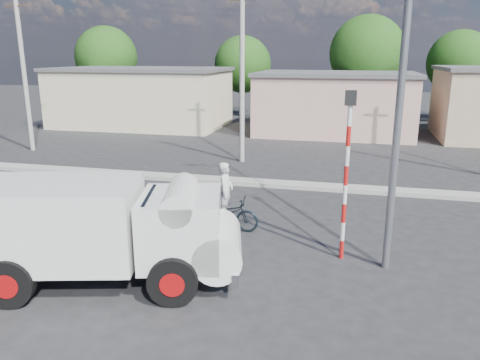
% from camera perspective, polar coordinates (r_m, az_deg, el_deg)
% --- Properties ---
extents(ground_plane, '(120.00, 120.00, 0.00)m').
position_cam_1_polar(ground_plane, '(11.88, -3.93, -10.88)').
color(ground_plane, '#252528').
rests_on(ground_plane, ground).
extents(median, '(40.00, 0.80, 0.16)m').
position_cam_1_polar(median, '(19.15, 3.27, -0.40)').
color(median, '#99968E').
rests_on(median, ground).
extents(truck, '(6.24, 3.57, 2.44)m').
position_cam_1_polar(truck, '(11.11, -15.57, -5.74)').
color(truck, black).
rests_on(truck, ground).
extents(bicycle, '(2.06, 0.80, 1.07)m').
position_cam_1_polar(bicycle, '(14.22, -1.73, -4.04)').
color(bicycle, black).
rests_on(bicycle, ground).
extents(cyclist, '(0.46, 0.68, 1.80)m').
position_cam_1_polar(cyclist, '(14.10, -1.74, -2.62)').
color(cyclist, silver).
rests_on(cyclist, ground).
extents(traffic_pole, '(0.28, 0.18, 4.36)m').
position_cam_1_polar(traffic_pole, '(11.95, 12.90, 2.14)').
color(traffic_pole, red).
rests_on(traffic_pole, ground).
extents(streetlight, '(2.34, 0.22, 9.00)m').
position_cam_1_polar(streetlight, '(11.39, 18.43, 13.18)').
color(streetlight, slate).
rests_on(streetlight, ground).
extents(building_row, '(37.80, 7.30, 4.44)m').
position_cam_1_polar(building_row, '(32.38, 9.86, 9.49)').
color(building_row, beige).
rests_on(building_row, ground).
extents(tree_row, '(34.13, 7.32, 8.10)m').
position_cam_1_polar(tree_row, '(39.17, 5.70, 14.52)').
color(tree_row, '#38281E').
rests_on(tree_row, ground).
extents(utility_poles, '(35.40, 0.24, 8.00)m').
position_cam_1_polar(utility_poles, '(22.19, 13.84, 11.78)').
color(utility_poles, '#99968E').
rests_on(utility_poles, ground).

